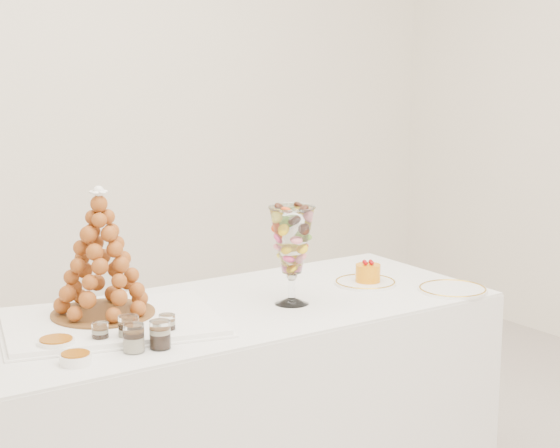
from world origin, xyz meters
TOP-DOWN VIEW (x-y plane):
  - buffet_table at (-0.10, 0.28)m, footprint 1.78×0.74m
  - lace_tray at (-0.45, 0.32)m, footprint 0.71×0.60m
  - macaron_vase at (0.12, 0.21)m, footprint 0.14×0.14m
  - cake_plate at (0.47, 0.26)m, footprint 0.21×0.21m
  - spare_plate at (0.65, 0.03)m, footprint 0.23×0.23m
  - verrine_a at (-0.55, 0.17)m, footprint 0.05×0.05m
  - verrine_b at (-0.48, 0.14)m, footprint 0.07×0.07m
  - verrine_c at (-0.37, 0.14)m, footprint 0.06×0.06m
  - verrine_d at (-0.50, 0.07)m, footprint 0.06×0.06m
  - verrine_e at (-0.43, 0.05)m, footprint 0.06×0.06m
  - ramekin_back at (-0.67, 0.20)m, footprint 0.10×0.10m
  - ramekin_front at (-0.67, 0.07)m, footprint 0.08×0.08m
  - croquembouche at (-0.45, 0.38)m, footprint 0.31×0.31m
  - mousse_cake at (0.47, 0.26)m, footprint 0.09×0.09m

SIDE VIEW (x-z plane):
  - buffet_table at x=-0.10m, z-range 0.00..0.67m
  - spare_plate at x=0.65m, z-range 0.67..0.68m
  - cake_plate at x=0.47m, z-range 0.67..0.68m
  - lace_tray at x=-0.45m, z-range 0.67..0.69m
  - ramekin_front at x=-0.67m, z-range 0.67..0.70m
  - ramekin_back at x=-0.67m, z-range 0.67..0.71m
  - verrine_a at x=-0.55m, z-range 0.67..0.74m
  - verrine_c at x=-0.37m, z-range 0.67..0.74m
  - verrine_d at x=-0.50m, z-range 0.67..0.75m
  - verrine_b at x=-0.48m, z-range 0.67..0.75m
  - verrine_e at x=-0.43m, z-range 0.67..0.75m
  - mousse_cake at x=0.47m, z-range 0.68..0.75m
  - macaron_vase at x=0.12m, z-range 0.72..1.03m
  - croquembouche at x=-0.45m, z-range 0.69..1.08m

